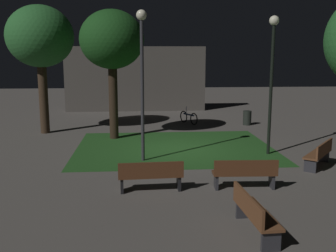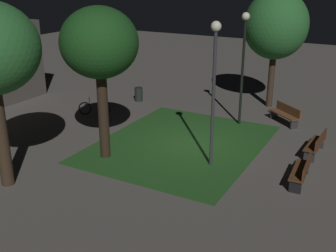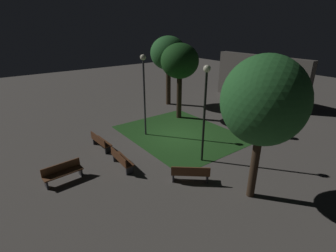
# 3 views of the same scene
# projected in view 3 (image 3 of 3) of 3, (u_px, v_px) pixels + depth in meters

# --- Properties ---
(ground_plane) EXTENTS (60.00, 60.00, 0.00)m
(ground_plane) POSITION_uv_depth(u_px,v_px,m) (177.00, 136.00, 16.80)
(ground_plane) COLOR #56514C
(grass_lawn) EXTENTS (7.97, 6.39, 0.01)m
(grass_lawn) POSITION_uv_depth(u_px,v_px,m) (180.00, 134.00, 17.17)
(grass_lawn) COLOR #23511E
(grass_lawn) RESTS_ON ground
(bench_corner) EXTENTS (1.82, 0.57, 0.88)m
(bench_corner) POSITION_uv_depth(u_px,v_px,m) (100.00, 141.00, 14.94)
(bench_corner) COLOR #512D19
(bench_corner) RESTS_ON ground
(bench_front_left) EXTENTS (1.82, 0.56, 0.88)m
(bench_front_left) POSITION_uv_depth(u_px,v_px,m) (121.00, 159.00, 12.97)
(bench_front_left) COLOR #512D19
(bench_front_left) RESTS_ON ground
(bench_lawn_edge) EXTENTS (0.58, 1.82, 0.88)m
(bench_lawn_edge) POSITION_uv_depth(u_px,v_px,m) (63.00, 172.00, 11.86)
(bench_lawn_edge) COLOR brown
(bench_lawn_edge) RESTS_ON ground
(bench_back_row) EXTENTS (1.53, 1.69, 0.88)m
(bench_back_row) POSITION_uv_depth(u_px,v_px,m) (190.00, 173.00, 11.76)
(bench_back_row) COLOR brown
(bench_back_row) RESTS_ON ground
(tree_near_wall) EXTENTS (2.82, 2.82, 5.71)m
(tree_near_wall) POSITION_uv_depth(u_px,v_px,m) (180.00, 62.00, 18.55)
(tree_near_wall) COLOR #2D2116
(tree_near_wall) RESTS_ON ground
(tree_back_left) EXTENTS (3.25, 3.25, 6.02)m
(tree_back_left) POSITION_uv_depth(u_px,v_px,m) (264.00, 101.00, 9.41)
(tree_back_left) COLOR #38281C
(tree_back_left) RESTS_ON ground
(tree_lawn_side) EXTENTS (3.13, 3.13, 6.05)m
(tree_lawn_side) POSITION_uv_depth(u_px,v_px,m) (168.00, 54.00, 21.88)
(tree_lawn_side) COLOR #38281C
(tree_lawn_side) RESTS_ON ground
(lamp_post_path_center) EXTENTS (0.36, 0.36, 5.16)m
(lamp_post_path_center) POSITION_uv_depth(u_px,v_px,m) (205.00, 100.00, 12.54)
(lamp_post_path_center) COLOR black
(lamp_post_path_center) RESTS_ON ground
(lamp_post_plaza_west) EXTENTS (0.36, 0.36, 5.27)m
(lamp_post_plaza_west) POSITION_uv_depth(u_px,v_px,m) (144.00, 83.00, 15.75)
(lamp_post_plaza_west) COLOR #333338
(lamp_post_plaza_west) RESTS_ON ground
(trash_bin) EXTENTS (0.45, 0.45, 0.77)m
(trash_bin) POSITION_uv_depth(u_px,v_px,m) (281.00, 132.00, 16.49)
(trash_bin) COLOR black
(trash_bin) RESTS_ON ground
(bicycle) EXTENTS (0.81, 1.49, 0.93)m
(bicycle) POSITION_uv_depth(u_px,v_px,m) (247.00, 117.00, 19.18)
(bicycle) COLOR black
(bicycle) RESTS_ON ground
(building_wall_backdrop) EXTENTS (9.36, 0.80, 4.30)m
(building_wall_backdrop) POSITION_uv_depth(u_px,v_px,m) (259.00, 79.00, 23.67)
(building_wall_backdrop) COLOR #4C4742
(building_wall_backdrop) RESTS_ON ground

